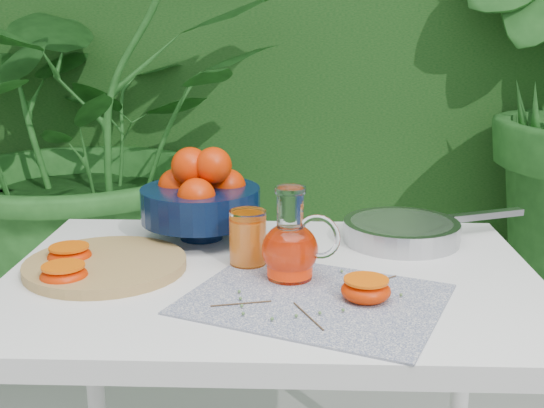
{
  "coord_description": "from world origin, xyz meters",
  "views": [
    {
      "loc": [
        0.0,
        -1.3,
        1.21
      ],
      "look_at": [
        -0.04,
        -0.07,
        0.88
      ],
      "focal_mm": 45.0,
      "sensor_mm": 36.0,
      "label": 1
    }
  ],
  "objects_px": {
    "cutting_board": "(106,265)",
    "juice_pitcher": "(291,247)",
    "fruit_bowl": "(201,196)",
    "saute_pan": "(403,230)",
    "white_table": "(272,313)"
  },
  "relations": [
    {
      "from": "juice_pitcher",
      "to": "fruit_bowl",
      "type": "bearing_deg",
      "value": 128.59
    },
    {
      "from": "white_table",
      "to": "fruit_bowl",
      "type": "distance_m",
      "value": 0.32
    },
    {
      "from": "juice_pitcher",
      "to": "saute_pan",
      "type": "relative_size",
      "value": 0.38
    },
    {
      "from": "juice_pitcher",
      "to": "saute_pan",
      "type": "bearing_deg",
      "value": 44.59
    },
    {
      "from": "fruit_bowl",
      "to": "saute_pan",
      "type": "distance_m",
      "value": 0.44
    },
    {
      "from": "juice_pitcher",
      "to": "cutting_board",
      "type": "bearing_deg",
      "value": 173.69
    },
    {
      "from": "fruit_bowl",
      "to": "juice_pitcher",
      "type": "relative_size",
      "value": 1.52
    },
    {
      "from": "white_table",
      "to": "cutting_board",
      "type": "bearing_deg",
      "value": 178.59
    },
    {
      "from": "fruit_bowl",
      "to": "white_table",
      "type": "bearing_deg",
      "value": -53.3
    },
    {
      "from": "fruit_bowl",
      "to": "cutting_board",
      "type": "bearing_deg",
      "value": -126.81
    },
    {
      "from": "white_table",
      "to": "cutting_board",
      "type": "xyz_separation_m",
      "value": [
        -0.32,
        0.01,
        0.09
      ]
    },
    {
      "from": "fruit_bowl",
      "to": "saute_pan",
      "type": "relative_size",
      "value": 0.57
    },
    {
      "from": "white_table",
      "to": "cutting_board",
      "type": "distance_m",
      "value": 0.33
    },
    {
      "from": "cutting_board",
      "to": "juice_pitcher",
      "type": "xyz_separation_m",
      "value": [
        0.35,
        -0.04,
        0.05
      ]
    },
    {
      "from": "juice_pitcher",
      "to": "saute_pan",
      "type": "distance_m",
      "value": 0.34
    }
  ]
}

